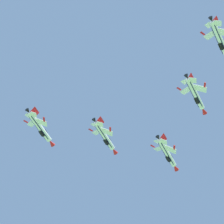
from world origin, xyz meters
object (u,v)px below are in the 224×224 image
Objects in this scene: fighter_jet_lead at (167,153)px; fighter_jet_right_wing at (195,94)px; fighter_jet_left_outer at (40,127)px; fighter_jet_right_outer at (220,40)px; fighter_jet_left_wing at (105,136)px.

fighter_jet_right_wing reaches higher than fighter_jet_lead.
fighter_jet_right_wing is 1.00× the size of fighter_jet_left_outer.
fighter_jet_right_wing is 51.83m from fighter_jet_left_outer.
fighter_jet_left_outer is at bearing -138.06° from fighter_jet_lead.
fighter_jet_left_outer is 1.00× the size of fighter_jet_right_outer.
fighter_jet_left_wing is at bearing 179.04° from fighter_jet_right_wing.
fighter_jet_left_wing is 49.45m from fighter_jet_right_outer.
fighter_jet_lead is 1.00× the size of fighter_jet_left_wing.
fighter_jet_left_wing is 33.67m from fighter_jet_right_wing.
fighter_jet_right_outer is at bearing -45.28° from fighter_jet_right_wing.
fighter_jet_left_outer is (-43.25, 6.67, -0.03)m from fighter_jet_lead.
fighter_jet_lead is at bearing 137.10° from fighter_jet_right_outer.
fighter_jet_right_wing is (20.88, -26.41, -0.55)m from fighter_jet_left_wing.
fighter_jet_right_outer reaches higher than fighter_jet_right_wing.
fighter_jet_right_outer reaches higher than fighter_jet_left_outer.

